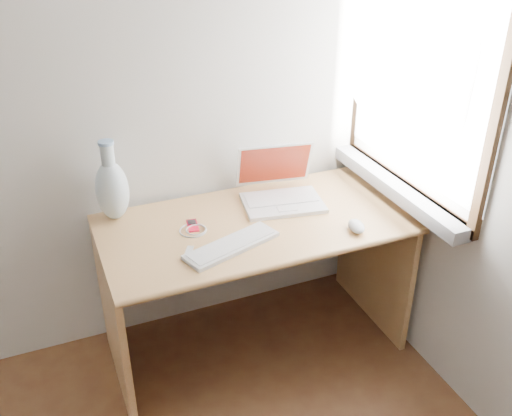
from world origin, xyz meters
name	(u,v)px	position (x,y,z in m)	size (l,w,h in m)	color
window	(412,82)	(1.72, 1.30, 1.28)	(0.11, 0.99, 1.10)	silver
desk	(248,251)	(1.03, 1.46, 0.51)	(1.34, 0.67, 0.71)	tan
laptop	(279,189)	(1.21, 1.52, 0.77)	(0.40, 0.36, 0.25)	white
external_keyboard	(232,245)	(0.87, 1.22, 0.72)	(0.43, 0.25, 0.02)	white
mouse	(356,226)	(1.40, 1.14, 0.73)	(0.07, 0.11, 0.04)	white
ipod	(193,225)	(0.77, 1.44, 0.72)	(0.06, 0.11, 0.01)	red
cable_coil	(193,230)	(0.76, 1.40, 0.71)	(0.12, 0.12, 0.01)	white
remote	(189,251)	(0.70, 1.26, 0.71)	(0.03, 0.07, 0.01)	white
vase	(112,188)	(0.47, 1.64, 0.86)	(0.14, 0.14, 0.37)	silver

